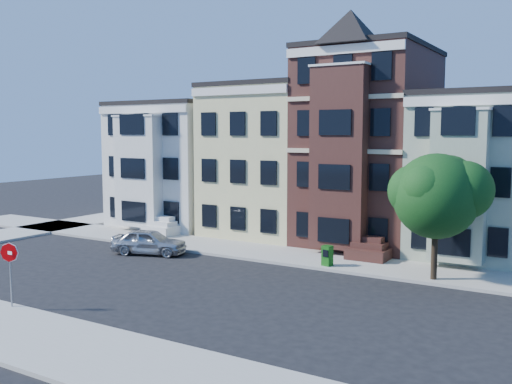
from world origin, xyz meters
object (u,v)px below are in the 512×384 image
Objects in this scene: street_tree at (436,202)px; parked_car at (149,242)px; newspaper_box at (327,256)px; stop_sign at (10,271)px; fire_hydrant at (158,240)px.

street_tree is 1.69× the size of parked_car.
stop_sign is at bearing -109.55° from newspaper_box.
parked_car is at bearing -64.60° from fire_hydrant.
stop_sign reaches higher than parked_car.
newspaper_box is 1.69× the size of fire_hydrant.
stop_sign reaches higher than newspaper_box.
newspaper_box is 0.36× the size of stop_sign.
parked_car is 11.10m from stop_sign.
newspaper_box is at bearing 1.67° from fire_hydrant.
newspaper_box is 11.16m from fire_hydrant.
fire_hydrant is 0.21× the size of stop_sign.
newspaper_box is 15.17m from stop_sign.
street_tree reaches higher than fire_hydrant.
fire_hydrant is at bearing -178.59° from street_tree.
street_tree reaches higher than parked_car.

